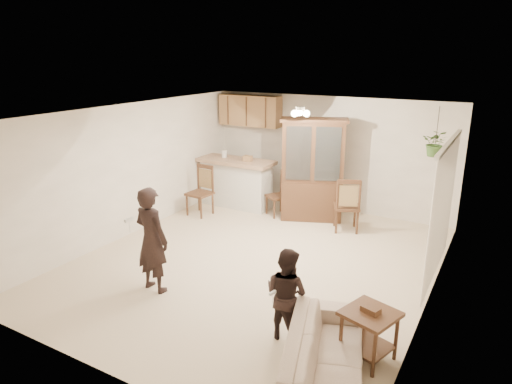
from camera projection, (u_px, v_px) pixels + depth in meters
The scene contains 23 objects.
floor at pixel (256, 262), 7.71m from camera, with size 6.50×6.50×0.00m, color beige.
ceiling at pixel (256, 113), 6.98m from camera, with size 5.50×6.50×0.02m, color white.
wall_back at pixel (329, 154), 10.04m from camera, with size 5.50×0.02×2.50m, color white.
wall_front at pixel (99, 272), 4.64m from camera, with size 5.50×0.02×2.50m, color white.
wall_left at pixel (130, 170), 8.64m from camera, with size 0.02×6.50×2.50m, color white.
wall_right at pixel (436, 221), 6.04m from camera, with size 0.02×6.50×2.50m, color white.
breakfast_bar at pixel (236, 185), 10.39m from camera, with size 1.60×0.55×1.00m, color silver.
bar_top at pixel (236, 161), 10.23m from camera, with size 1.75×0.70×0.08m, color tan.
upper_cabinets at pixel (250, 111), 10.54m from camera, with size 1.50×0.34×0.70m, color #986242.
vertical_blinds at pixel (442, 211), 6.85m from camera, with size 0.06×2.30×2.10m, color silver, non-canonical shape.
ceiling_fixture at pixel (300, 112), 7.91m from camera, with size 0.36×0.36×0.20m, color #FFEDBF, non-canonical shape.
hanging_plant at pixel (436, 143), 8.07m from camera, with size 0.43×0.37×0.48m, color #2C5120.
plant_cord at pixel (438, 125), 7.98m from camera, with size 0.01×0.01×0.65m, color black.
sofa at pixel (325, 354), 4.77m from camera, with size 1.87×0.73×0.73m, color beige.
adult at pixel (151, 233), 6.56m from camera, with size 0.66×0.43×1.80m, color black.
child at pixel (286, 288), 5.49m from camera, with size 0.66×0.51×1.35m, color black.
china_hutch at pixel (312, 171), 9.41m from camera, with size 1.45×0.99×2.13m.
side_table at pixel (369, 335), 5.19m from camera, with size 0.69×0.69×0.67m.
chair_bar at pixel (200, 201), 9.87m from camera, with size 0.51×0.51×1.08m.
chair_hutch_left at pixel (278, 203), 9.85m from camera, with size 0.59×0.59×0.96m.
chair_hutch_right at pixel (346, 215), 9.00m from camera, with size 0.64×0.64×1.10m.
controller_adult at pixel (129, 220), 6.18m from camera, with size 0.04×0.14×0.04m, color silver.
controller_child at pixel (272, 293), 5.27m from camera, with size 0.03×0.10×0.03m, color silver.
Camera 1 is at (3.47, -6.11, 3.39)m, focal length 32.00 mm.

